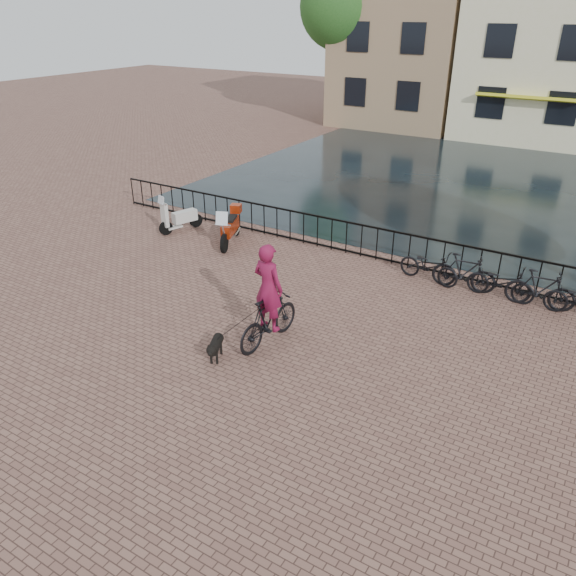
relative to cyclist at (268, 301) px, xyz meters
The scene contains 14 objects.
ground 2.71m from the cyclist, 85.85° to the right, with size 100.00×100.00×0.00m, color brown.
canal_water 14.86m from the cyclist, 89.30° to the left, with size 20.00×20.00×0.00m, color black.
railing 5.55m from the cyclist, 88.13° to the left, with size 20.00×0.05×1.02m.
canal_house_left 28.97m from the cyclist, 104.90° to the left, with size 7.50×9.00×12.80m.
canal_house_mid 27.94m from the cyclist, 88.58° to the left, with size 8.00×9.50×11.80m.
tree_far_left 27.39m from the cyclist, 113.81° to the left, with size 5.04×5.04×9.27m.
cyclist is the anchor object (origin of this frame).
dog 1.50m from the cyclist, 118.27° to the right, with size 0.60×0.88×0.57m.
motorcycle 6.07m from the cyclist, 134.98° to the left, with size 1.13×1.94×1.36m.
scooter 7.72m from the cyclist, 145.84° to the left, with size 0.86×1.53×1.36m.
parked_bike_0 5.34m from the cyclist, 68.06° to the left, with size 0.60×1.72×0.90m, color black.
parked_bike_1 5.75m from the cyclist, 59.21° to the left, with size 0.47×1.66×1.00m, color black.
parked_bike_2 6.29m from the cyclist, 51.72° to the left, with size 0.60×1.72×0.90m, color black.
parked_bike_3 6.91m from the cyclist, 45.51° to the left, with size 0.47×1.66×1.00m, color black.
Camera 1 is at (5.81, -6.44, 6.79)m, focal length 35.00 mm.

